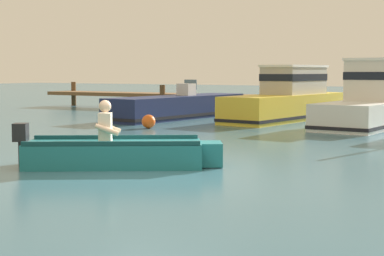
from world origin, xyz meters
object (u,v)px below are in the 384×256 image
moored_boat_white (375,101)px  moored_boat_yellow (289,99)px  rowboat_with_person (118,152)px  mooring_buoy (149,122)px  moored_boat_navy (178,107)px

moored_boat_white → moored_boat_yellow: bearing=164.4°
rowboat_with_person → moored_boat_white: bearing=78.9°
rowboat_with_person → mooring_buoy: size_ratio=8.30×
moored_boat_yellow → moored_boat_white: (3.19, -0.89, 0.05)m
moored_boat_white → mooring_buoy: (-5.66, -4.28, -0.56)m
moored_boat_yellow → mooring_buoy: size_ratio=15.96×
mooring_buoy → moored_boat_yellow: bearing=64.5°
moored_boat_navy → moored_boat_yellow: bearing=18.2°
moored_boat_yellow → moored_boat_navy: bearing=-161.8°
moored_boat_navy → moored_boat_white: bearing=2.9°
rowboat_with_person → mooring_buoy: (-3.56, 6.37, -0.04)m
rowboat_with_person → moored_boat_navy: bearing=115.2°
rowboat_with_person → moored_boat_yellow: 11.61m
rowboat_with_person → mooring_buoy: rowboat_with_person is taller
moored_boat_navy → mooring_buoy: size_ratio=16.31×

